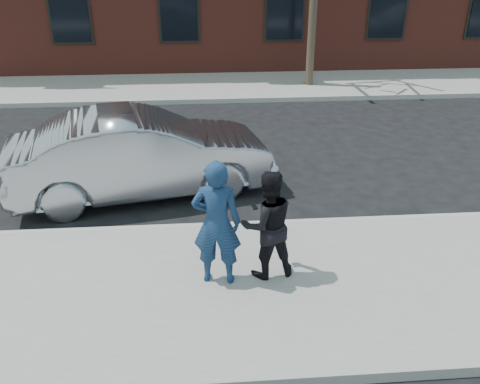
{
  "coord_description": "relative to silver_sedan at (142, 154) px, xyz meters",
  "views": [
    {
      "loc": [
        0.77,
        -6.09,
        4.5
      ],
      "look_at": [
        1.28,
        0.4,
        1.31
      ],
      "focal_mm": 38.0,
      "sensor_mm": 36.0,
      "label": 1
    }
  ],
  "objects": [
    {
      "name": "man_peacoat",
      "position": [
        2.04,
        -3.17,
        0.13
      ],
      "size": [
        0.89,
        0.75,
        1.63
      ],
      "rotation": [
        0.0,
        0.0,
        3.33
      ],
      "color": "black",
      "rests_on": "near_sidewalk"
    },
    {
      "name": "near_curb",
      "position": [
        0.4,
        -1.65,
        -0.75
      ],
      "size": [
        50.0,
        0.1,
        0.15
      ],
      "primitive_type": "cube",
      "color": "#999691",
      "rests_on": "ground"
    },
    {
      "name": "far_sidewalk",
      "position": [
        0.4,
        8.05,
        -0.75
      ],
      "size": [
        50.0,
        3.5,
        0.15
      ],
      "primitive_type": "cube",
      "color": "gray",
      "rests_on": "ground"
    },
    {
      "name": "ground",
      "position": [
        0.4,
        -3.2,
        -0.83
      ],
      "size": [
        100.0,
        100.0,
        0.0
      ],
      "primitive_type": "plane",
      "color": "black",
      "rests_on": "ground"
    },
    {
      "name": "near_sidewalk",
      "position": [
        0.4,
        -3.45,
        -0.75
      ],
      "size": [
        50.0,
        3.5,
        0.15
      ],
      "primitive_type": "cube",
      "color": "gray",
      "rests_on": "ground"
    },
    {
      "name": "man_hoodie",
      "position": [
        1.32,
        -3.27,
        0.25
      ],
      "size": [
        0.73,
        0.56,
        1.85
      ],
      "rotation": [
        0.0,
        0.0,
        3.0
      ],
      "color": "navy",
      "rests_on": "near_sidewalk"
    },
    {
      "name": "silver_sedan",
      "position": [
        0.0,
        0.0,
        0.0
      ],
      "size": [
        5.28,
        2.75,
        1.66
      ],
      "primitive_type": "imported",
      "rotation": [
        0.0,
        0.0,
        1.78
      ],
      "color": "#999BA3",
      "rests_on": "ground"
    },
    {
      "name": "far_curb",
      "position": [
        0.4,
        6.25,
        -0.75
      ],
      "size": [
        50.0,
        0.1,
        0.15
      ],
      "primitive_type": "cube",
      "color": "#999691",
      "rests_on": "ground"
    }
  ]
}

